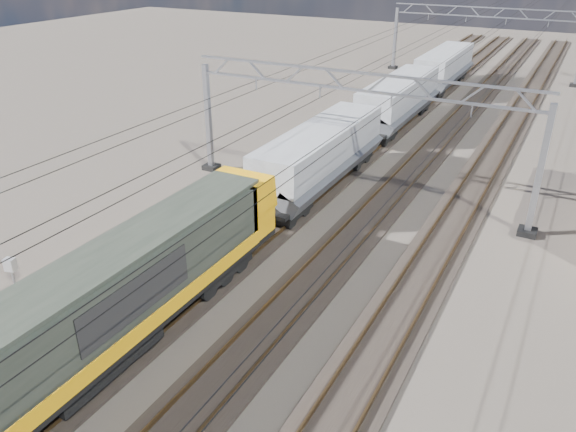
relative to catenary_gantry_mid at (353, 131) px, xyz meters
The scene contains 13 objects.
ground 5.59m from the catenary_gantry_mid, 90.00° to the right, with size 160.00×160.00×0.00m, color black.
track_outer_west 8.17m from the catenary_gantry_mid, 146.31° to the right, with size 2.60×140.00×0.30m.
track_loco 5.89m from the catenary_gantry_mid, 116.57° to the right, with size 2.60×140.00×0.30m.
track_inner_east 5.89m from the catenary_gantry_mid, 63.43° to the right, with size 2.60×140.00×0.30m.
track_outer_east 8.17m from the catenary_gantry_mid, 33.69° to the right, with size 2.60×140.00×0.30m.
catenary_gantry_mid is the anchor object (origin of this frame).
catenary_gantry_far 36.00m from the catenary_gantry_mid, 90.00° to the left, with size 19.90×0.90×7.11m.
overhead_wires 4.40m from the catenary_gantry_mid, 90.00° to the left, with size 12.03×140.00×0.53m.
locomotive 17.58m from the catenary_gantry_mid, 96.56° to the right, with size 2.76×21.10×3.62m.
hopper_wagon_lead 2.63m from the catenary_gantry_mid, behind, with size 3.38×13.00×3.25m.
hopper_wagon_mid 14.74m from the catenary_gantry_mid, 97.85° to the left, with size 3.38×13.00×3.25m.
hopper_wagon_third 28.82m from the catenary_gantry_mid, 93.99° to the left, with size 3.38×13.00×3.25m.
trackside_cabinet 17.80m from the catenary_gantry_mid, 120.73° to the right, with size 0.50×0.42×1.32m.
Camera 1 is at (10.61, -23.31, 13.06)m, focal length 35.00 mm.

